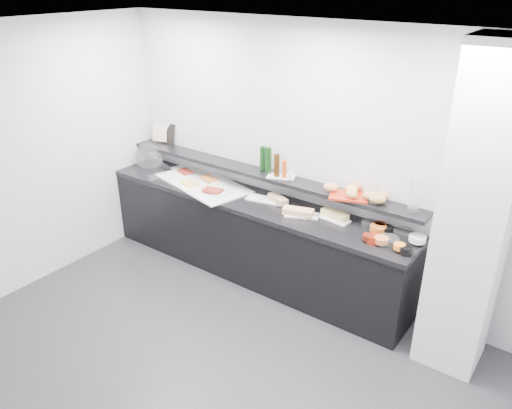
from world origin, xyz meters
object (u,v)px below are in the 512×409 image
Objects in this scene: framed_print at (168,133)px; carafe at (415,197)px; sandwich_plate_mid at (302,215)px; bread_tray at (349,196)px; condiment_tray at (281,176)px; cloche_base at (155,168)px.

framed_print is 3.14m from carafe.
bread_tray is (0.41, 0.17, 0.25)m from sandwich_plate_mid.
carafe reaches higher than sandwich_plate_mid.
condiment_tray is (1.73, -0.11, -0.12)m from framed_print.
framed_print is at bearing 119.05° from cloche_base.
sandwich_plate_mid is 0.51m from bread_tray.
bread_tray is at bearing 25.74° from cloche_base.
bread_tray is at bearing -26.47° from condiment_tray.
cloche_base is 2.51m from bread_tray.
sandwich_plate_mid is 1.11× the size of carafe.
condiment_tray is 1.41m from carafe.
carafe is (3.14, -0.13, 0.02)m from framed_print.
carafe is (3.10, 0.16, 0.38)m from cloche_base.
bread_tray is at bearing -177.96° from carafe.
cloche_base is at bearing 163.60° from condiment_tray.
cloche_base is at bearing -177.00° from carafe.
sandwich_plate_mid is 0.93× the size of bread_tray.
cloche_base is 3.13m from carafe.
condiment_tray is at bearing 126.15° from sandwich_plate_mid.
condiment_tray reaches higher than sandwich_plate_mid.
framed_print is at bearing 156.33° from bread_tray.
carafe is (1.40, -0.03, 0.14)m from condiment_tray.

